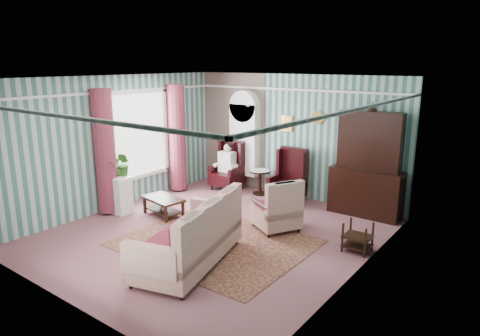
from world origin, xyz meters
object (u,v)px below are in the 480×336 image
Objects in this scene: seated_woman at (227,167)px; bookcase at (244,145)px; nest_table at (358,236)px; floral_armchair at (276,203)px; sofa at (188,235)px; coffee_table at (164,207)px; dresser_hutch at (368,161)px; wingback_left at (227,165)px; wingback_right at (287,176)px; plant_stand at (119,195)px; round_side_table at (260,182)px.

bookcase is at bearing 57.34° from seated_woman.
nest_table is 0.49× the size of floral_armchair.
seated_woman is (-0.25, -0.39, -0.53)m from bookcase.
sofa is 2.42× the size of coffee_table.
floral_armchair is 2.47m from coffee_table.
nest_table is at bearing -59.43° from sofa.
wingback_left is (-3.50, -0.27, -0.55)m from dresser_hutch.
wingback_right is (-1.75, -0.27, -0.55)m from dresser_hutch.
bookcase is at bearing 71.51° from plant_stand.
plant_stand is (-4.87, -1.20, 0.13)m from nest_table.
floral_armchair is at bearing -32.60° from wingback_left.
wingback_right is 1.06× the size of seated_woman.
dresser_hutch is 2.16× the size of floral_armchair.
seated_woman reaches higher than plant_stand.
bookcase is 4.37m from nest_table.
round_side_table is 3.60m from nest_table.
seated_woman is 2.88m from floral_armchair.
dresser_hutch is at bearing 2.64° from round_side_table.
plant_stand is (-1.05, -3.14, -0.72)m from bookcase.
plant_stand is (-0.80, -2.75, -0.19)m from seated_woman.
dresser_hutch is at bearing 8.77° from wingback_right.
nest_table is (0.57, -1.82, -0.91)m from dresser_hutch.
plant_stand is at bearing -154.01° from coffee_table.
round_side_table is 2.59m from coffee_table.
round_side_table reaches higher than coffee_table.
plant_stand is at bearing -106.22° from seated_woman.
seated_woman is (-3.50, -0.27, -0.59)m from dresser_hutch.
nest_table is at bearing -33.75° from wingback_right.
plant_stand is at bearing -144.92° from dresser_hutch.
coffee_table is (-3.40, -2.58, -0.98)m from dresser_hutch.
sofa is at bearing -60.29° from seated_woman.
round_side_table is at bearing 59.62° from plant_stand.
wingback_left reaches higher than seated_woman.
round_side_table is at bearing 169.99° from wingback_right.
wingback_right is 2.08× the size of round_side_table.
plant_stand is at bearing 139.49° from floral_armchair.
nest_table is at bearing 13.84° from plant_stand.
wingback_left is 1.06× the size of seated_woman.
dresser_hutch reaches higher than wingback_left.
nest_table is 4.04m from coffee_table.
plant_stand is 3.44m from floral_armchair.
wingback_left is at bearing 0.00° from seated_woman.
dresser_hutch reaches higher than coffee_table.
round_side_table is at bearing 9.46° from wingback_left.
dresser_hutch is at bearing 4.41° from seated_woman.
nest_table is 2.89m from sofa.
seated_woman is 2.87m from plant_stand.
seated_woman is 1.27× the size of coffee_table.
wingback_left is 1.56× the size of plant_stand.
sofa is (2.87, -0.87, 0.09)m from plant_stand.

